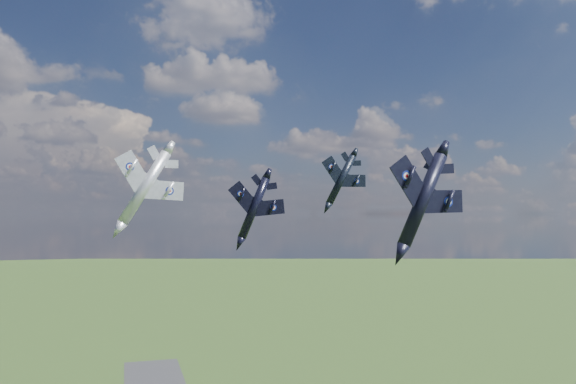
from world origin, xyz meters
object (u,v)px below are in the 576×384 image
object	(u,v)px
jet_lead_navy	(254,208)
jet_left_silver	(145,187)
jet_high_navy	(341,180)
jet_right_navy	(423,200)

from	to	relation	value
jet_lead_navy	jet_left_silver	size ratio (longest dim) A/B	0.80
jet_lead_navy	jet_high_navy	size ratio (longest dim) A/B	0.88
jet_right_navy	jet_high_navy	world-z (taller)	jet_high_navy
jet_high_navy	jet_lead_navy	bearing A→B (deg)	-129.77
jet_lead_navy	jet_high_navy	xyz separation A→B (m)	(23.10, 23.78, 5.92)
jet_right_navy	jet_left_silver	size ratio (longest dim) A/B	0.94
jet_high_navy	jet_left_silver	size ratio (longest dim) A/B	0.92
jet_lead_navy	jet_left_silver	world-z (taller)	jet_left_silver
jet_lead_navy	jet_left_silver	xyz separation A→B (m)	(-15.39, 1.90, 2.87)
jet_lead_navy	jet_right_navy	distance (m)	28.45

